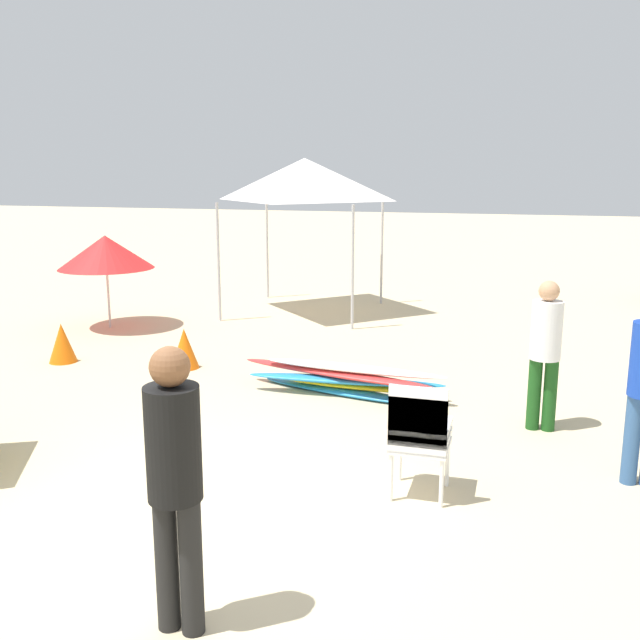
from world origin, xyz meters
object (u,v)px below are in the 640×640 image
stacked_plastic_chairs (419,431)px  beach_umbrella_far (106,252)px  popup_canopy (305,180)px  lifeguard_near_center (175,472)px  surfboard_pile (345,379)px  traffic_cone_near (62,343)px  traffic_cone_far (185,348)px  lifeguard_near_left (545,346)px

stacked_plastic_chairs → beach_umbrella_far: 8.01m
stacked_plastic_chairs → popup_canopy: 8.29m
stacked_plastic_chairs → lifeguard_near_center: size_ratio=0.58×
surfboard_pile → traffic_cone_near: (-4.28, 0.33, 0.08)m
stacked_plastic_chairs → lifeguard_near_center: bearing=-117.3°
popup_canopy → traffic_cone_far: 4.85m
lifeguard_near_center → traffic_cone_far: lifeguard_near_center is taller
beach_umbrella_far → popup_canopy: bearing=38.9°
popup_canopy → lifeguard_near_left: bearing=-51.1°
beach_umbrella_far → traffic_cone_near: bearing=-74.1°
popup_canopy → lifeguard_near_center: bearing=-76.9°
lifeguard_near_left → traffic_cone_far: 4.91m
popup_canopy → traffic_cone_near: (-2.24, -4.49, -2.24)m
lifeguard_near_center → traffic_cone_far: (-2.63, 5.21, -0.74)m
beach_umbrella_far → lifeguard_near_left: bearing=-23.0°
lifeguard_near_left → beach_umbrella_far: size_ratio=0.99×
traffic_cone_near → traffic_cone_far: bearing=6.7°
lifeguard_near_left → surfboard_pile: bearing=166.7°
lifeguard_near_left → popup_canopy: size_ratio=0.55×
lifeguard_near_center → popup_canopy: 9.86m
lifeguard_near_center → traffic_cone_near: size_ratio=3.12×
popup_canopy → traffic_cone_far: bearing=-95.5°
lifeguard_near_center → popup_canopy: (-2.21, 9.49, 1.50)m
stacked_plastic_chairs → lifeguard_near_center: 2.45m
surfboard_pile → beach_umbrella_far: size_ratio=1.66×
lifeguard_near_center → traffic_cone_near: (-4.46, 5.00, -0.74)m
lifeguard_near_left → lifeguard_near_center: bearing=-117.2°
surfboard_pile → traffic_cone_near: traffic_cone_near is taller
stacked_plastic_chairs → lifeguard_near_left: bearing=63.0°
surfboard_pile → traffic_cone_near: bearing=175.6°
surfboard_pile → beach_umbrella_far: beach_umbrella_far is taller
stacked_plastic_chairs → traffic_cone_near: size_ratio=1.80×
stacked_plastic_chairs → traffic_cone_far: stacked_plastic_chairs is taller
surfboard_pile → traffic_cone_near: size_ratio=4.75×
traffic_cone_far → surfboard_pile: bearing=-12.5°
surfboard_pile → traffic_cone_far: (-2.45, 0.54, 0.08)m
stacked_plastic_chairs → lifeguard_near_left: 2.25m
lifeguard_near_center → popup_canopy: bearing=103.1°
lifeguard_near_left → traffic_cone_far: bearing=167.1°
stacked_plastic_chairs → popup_canopy: popup_canopy is taller
stacked_plastic_chairs → traffic_cone_near: 6.26m
beach_umbrella_far → traffic_cone_far: bearing=-38.7°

